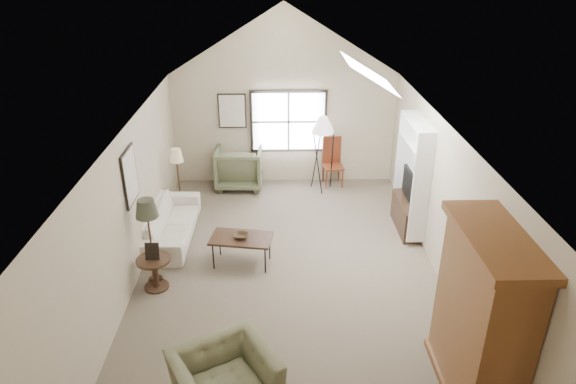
{
  "coord_description": "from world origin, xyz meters",
  "views": [
    {
      "loc": [
        -0.19,
        -7.08,
        4.97
      ],
      "look_at": [
        0.0,
        0.4,
        1.4
      ],
      "focal_mm": 32.0,
      "sensor_mm": 36.0,
      "label": 1
    }
  ],
  "objects_px": {
    "sofa": "(170,222)",
    "side_chair": "(333,163)",
    "side_table": "(155,273)",
    "coffee_table": "(242,251)",
    "armoire": "(482,317)",
    "armchair_near": "(225,382)",
    "armchair_far": "(240,166)"
  },
  "relations": [
    {
      "from": "sofa",
      "to": "side_chair",
      "type": "relative_size",
      "value": 1.96
    },
    {
      "from": "sofa",
      "to": "side_table",
      "type": "relative_size",
      "value": 3.99
    },
    {
      "from": "coffee_table",
      "to": "side_chair",
      "type": "xyz_separation_m",
      "value": [
        1.91,
        3.24,
        0.29
      ]
    },
    {
      "from": "sofa",
      "to": "armoire",
      "type": "bearing_deg",
      "value": -130.08
    },
    {
      "from": "armoire",
      "to": "side_table",
      "type": "bearing_deg",
      "value": 152.98
    },
    {
      "from": "armchair_near",
      "to": "side_table",
      "type": "distance_m",
      "value": 2.74
    },
    {
      "from": "sofa",
      "to": "coffee_table",
      "type": "relative_size",
      "value": 2.09
    },
    {
      "from": "armchair_near",
      "to": "armchair_far",
      "type": "height_order",
      "value": "armchair_far"
    },
    {
      "from": "sofa",
      "to": "armchair_near",
      "type": "relative_size",
      "value": 1.9
    },
    {
      "from": "armchair_far",
      "to": "armchair_near",
      "type": "bearing_deg",
      "value": 94.31
    },
    {
      "from": "armchair_far",
      "to": "side_chair",
      "type": "height_order",
      "value": "side_chair"
    },
    {
      "from": "armchair_near",
      "to": "side_chair",
      "type": "xyz_separation_m",
      "value": [
        1.93,
        6.29,
        0.18
      ]
    },
    {
      "from": "armchair_near",
      "to": "coffee_table",
      "type": "height_order",
      "value": "armchair_near"
    },
    {
      "from": "coffee_table",
      "to": "side_table",
      "type": "height_order",
      "value": "side_table"
    },
    {
      "from": "armchair_far",
      "to": "coffee_table",
      "type": "relative_size",
      "value": 1.02
    },
    {
      "from": "armoire",
      "to": "side_chair",
      "type": "height_order",
      "value": "armoire"
    },
    {
      "from": "armchair_near",
      "to": "side_table",
      "type": "height_order",
      "value": "armchair_near"
    },
    {
      "from": "side_table",
      "to": "side_chair",
      "type": "distance_m",
      "value": 5.09
    },
    {
      "from": "armchair_far",
      "to": "side_table",
      "type": "bearing_deg",
      "value": 76.39
    },
    {
      "from": "armoire",
      "to": "sofa",
      "type": "height_order",
      "value": "armoire"
    },
    {
      "from": "side_chair",
      "to": "coffee_table",
      "type": "bearing_deg",
      "value": -128.26
    },
    {
      "from": "armchair_far",
      "to": "coffee_table",
      "type": "xyz_separation_m",
      "value": [
        0.23,
        -3.24,
        -0.22
      ]
    },
    {
      "from": "armoire",
      "to": "coffee_table",
      "type": "xyz_separation_m",
      "value": [
        -2.97,
        2.86,
        -0.84
      ]
    },
    {
      "from": "coffee_table",
      "to": "armoire",
      "type": "bearing_deg",
      "value": -43.87
    },
    {
      "from": "armchair_near",
      "to": "coffee_table",
      "type": "bearing_deg",
      "value": 61.08
    },
    {
      "from": "coffee_table",
      "to": "armchair_far",
      "type": "bearing_deg",
      "value": 93.99
    },
    {
      "from": "armchair_far",
      "to": "side_chair",
      "type": "xyz_separation_m",
      "value": [
        2.14,
        0.0,
        0.07
      ]
    },
    {
      "from": "armchair_near",
      "to": "armchair_far",
      "type": "distance_m",
      "value": 6.3
    },
    {
      "from": "sofa",
      "to": "armchair_far",
      "type": "height_order",
      "value": "armchair_far"
    },
    {
      "from": "armchair_far",
      "to": "coffee_table",
      "type": "bearing_deg",
      "value": 96.46
    },
    {
      "from": "armoire",
      "to": "armchair_near",
      "type": "bearing_deg",
      "value": -176.32
    },
    {
      "from": "armoire",
      "to": "coffee_table",
      "type": "bearing_deg",
      "value": 136.13
    }
  ]
}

